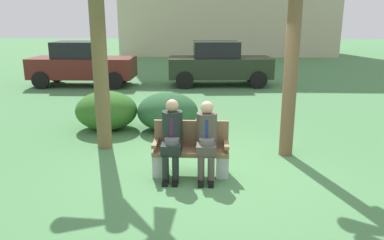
{
  "coord_description": "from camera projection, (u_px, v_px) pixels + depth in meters",
  "views": [
    {
      "loc": [
        -0.02,
        -6.31,
        2.6
      ],
      "look_at": [
        -0.35,
        0.12,
        0.85
      ],
      "focal_mm": 35.8,
      "sensor_mm": 36.0,
      "label": 1
    }
  ],
  "objects": [
    {
      "name": "shrub_mid_lawn",
      "position": [
        168.0,
        112.0,
        8.93
      ],
      "size": [
        1.42,
        1.3,
        0.89
      ],
      "primitive_type": "ellipsoid",
      "color": "#26542F",
      "rests_on": "ground"
    },
    {
      "name": "street_lamp",
      "position": [
        103.0,
        32.0,
        12.43
      ],
      "size": [
        0.24,
        0.24,
        3.38
      ],
      "color": "black",
      "rests_on": "ground"
    },
    {
      "name": "ground_plane",
      "position": [
        212.0,
        168.0,
        6.76
      ],
      "size": [
        80.0,
        80.0,
        0.0
      ],
      "primitive_type": "plane",
      "color": "#497F4B"
    },
    {
      "name": "parked_car_near",
      "position": [
        82.0,
        64.0,
        14.6
      ],
      "size": [
        3.92,
        1.74,
        1.68
      ],
      "color": "#591E19",
      "rests_on": "ground"
    },
    {
      "name": "seated_man_left",
      "position": [
        172.0,
        135.0,
        6.26
      ],
      "size": [
        0.34,
        0.72,
        1.3
      ],
      "color": "#1E2823",
      "rests_on": "ground"
    },
    {
      "name": "seated_man_right",
      "position": [
        207.0,
        136.0,
        6.23
      ],
      "size": [
        0.34,
        0.72,
        1.27
      ],
      "color": "#4C473D",
      "rests_on": "ground"
    },
    {
      "name": "parked_car_far",
      "position": [
        219.0,
        64.0,
        14.69
      ],
      "size": [
        4.02,
        1.97,
        1.68
      ],
      "color": "#232D1E",
      "rests_on": "ground"
    },
    {
      "name": "park_bench",
      "position": [
        191.0,
        152.0,
        6.45
      ],
      "size": [
        1.26,
        0.44,
        0.9
      ],
      "color": "brown",
      "rests_on": "ground"
    },
    {
      "name": "shrub_near_bench",
      "position": [
        107.0,
        110.0,
        9.01
      ],
      "size": [
        1.45,
        1.33,
        0.9
      ],
      "primitive_type": "ellipsoid",
      "color": "#306623",
      "rests_on": "ground"
    }
  ]
}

